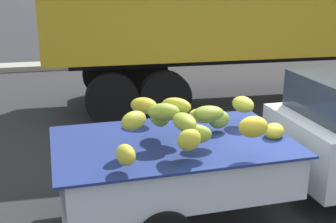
# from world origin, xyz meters

# --- Properties ---
(ground) EXTENTS (220.00, 220.00, 0.00)m
(ground) POSITION_xyz_m (0.00, 0.00, 0.00)
(ground) COLOR #28282B
(curb_strip) EXTENTS (80.00, 0.80, 0.16)m
(curb_strip) POSITION_xyz_m (0.00, 9.99, 0.08)
(curb_strip) COLOR gray
(curb_strip) RESTS_ON ground
(pickup_truck) EXTENTS (5.04, 1.94, 1.70)m
(pickup_truck) POSITION_xyz_m (0.48, 0.21, 0.89)
(pickup_truck) COLOR silver
(pickup_truck) RESTS_ON ground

